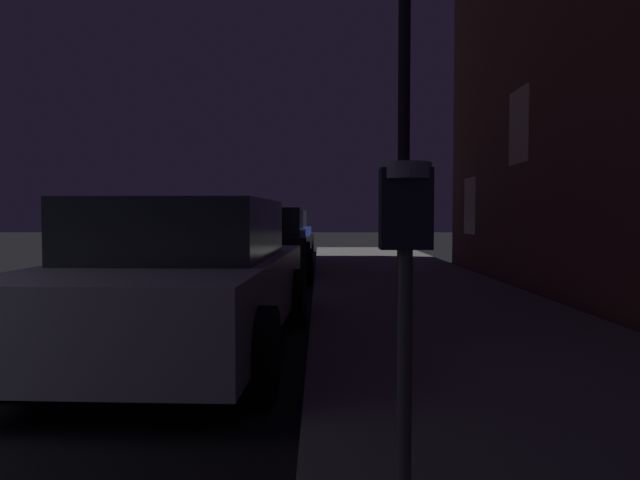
{
  "coord_description": "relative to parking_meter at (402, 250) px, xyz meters",
  "views": [
    {
      "loc": [
        4.1,
        -2.14,
        1.29
      ],
      "look_at": [
        4.12,
        1.31,
        1.14
      ],
      "focal_mm": 32.31,
      "sensor_mm": 36.0,
      "label": 1
    }
  ],
  "objects": [
    {
      "name": "parking_meter",
      "position": [
        0.0,
        0.0,
        0.0
      ],
      "size": [
        0.19,
        0.19,
        1.33
      ],
      "color": "#59595B",
      "rests_on": "sidewalk"
    },
    {
      "name": "car_silver",
      "position": [
        -1.57,
        3.21,
        -0.45
      ],
      "size": [
        2.18,
        4.47,
        1.43
      ],
      "color": "#B7B7BF",
      "rests_on": "ground"
    },
    {
      "name": "car_black",
      "position": [
        -1.57,
        9.9,
        -0.45
      ],
      "size": [
        2.25,
        4.66,
        1.43
      ],
      "color": "black",
      "rests_on": "ground"
    },
    {
      "name": "car_blue",
      "position": [
        -1.57,
        15.82,
        -0.44
      ],
      "size": [
        2.12,
        4.08,
        1.43
      ],
      "color": "navy",
      "rests_on": "ground"
    },
    {
      "name": "street_lamp",
      "position": [
        0.78,
        5.47,
        2.83
      ],
      "size": [
        0.44,
        0.44,
        5.85
      ],
      "color": "black",
      "rests_on": "sidewalk"
    }
  ]
}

